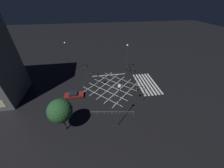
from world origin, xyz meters
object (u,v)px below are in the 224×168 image
traffic_light_se_cross (128,66)px  traffic_light_median_north (93,77)px  street_lamp_far (119,98)px  traffic_light_sw_cross (140,90)px  street_lamp_east (67,53)px  street_tree_near (60,111)px  street_lamp_west (127,52)px  traffic_light_ne_main (87,68)px  waiting_car (74,95)px  traffic_light_median_south (135,74)px

traffic_light_se_cross → traffic_light_median_north: bearing=29.6°
street_lamp_far → traffic_light_median_north: bearing=17.4°
traffic_light_sw_cross → street_lamp_east: street_lamp_east is taller
traffic_light_sw_cross → street_tree_near: street_tree_near is taller
street_lamp_west → traffic_light_median_north: bearing=125.2°
street_lamp_east → street_lamp_far: size_ratio=0.99×
traffic_light_ne_main → street_lamp_east: (3.84, 5.59, 3.51)m
traffic_light_sw_cross → waiting_car: 15.64m
traffic_light_median_south → street_lamp_west: street_lamp_west is taller
street_lamp_west → waiting_car: size_ratio=1.92×
traffic_light_ne_main → street_lamp_east: 7.64m
traffic_light_ne_main → street_lamp_east: bearing=-124.5°
traffic_light_se_cross → street_lamp_east: street_lamp_east is taller
street_lamp_far → street_tree_near: 9.73m
traffic_light_sw_cross → traffic_light_median_north: bearing=-35.1°
street_lamp_far → waiting_car: street_lamp_far is taller
street_lamp_west → waiting_car: street_lamp_west is taller
traffic_light_median_south → traffic_light_median_north: bearing=0.1°
traffic_light_median_north → waiting_car: bearing=-146.9°
traffic_light_median_south → street_tree_near: bearing=36.5°
traffic_light_ne_main → street_lamp_west: (1.43, -12.10, 3.75)m
traffic_light_ne_main → waiting_car: traffic_light_ne_main is taller
traffic_light_se_cross → street_lamp_west: street_lamp_west is taller
traffic_light_ne_main → street_tree_near: 18.79m
traffic_light_ne_main → traffic_light_se_cross: size_ratio=1.20×
traffic_light_sw_cross → waiting_car: bearing=-15.0°
street_lamp_east → street_lamp_west: (-2.41, -17.69, 0.24)m
street_lamp_east → street_tree_near: street_lamp_east is taller
traffic_light_median_north → street_lamp_west: 13.40m
street_lamp_east → waiting_car: bearing=-170.2°
traffic_light_median_south → traffic_light_median_north: 11.01m
street_lamp_west → street_lamp_far: (-20.36, 6.60, 0.34)m
traffic_light_median_south → street_lamp_east: street_lamp_east is taller
traffic_light_median_south → traffic_light_median_north: (-0.03, 11.01, 0.07)m
traffic_light_se_cross → street_lamp_east: 18.86m
street_lamp_east → street_lamp_west: size_ratio=1.09×
waiting_car → traffic_light_ne_main: bearing=70.1°
traffic_light_median_north → street_tree_near: 13.44m
traffic_light_median_south → traffic_light_se_cross: 6.29m
traffic_light_sw_cross → traffic_light_median_south: 7.20m
street_lamp_far → street_tree_near: bearing=85.8°
traffic_light_median_south → waiting_car: bearing=11.3°
street_lamp_far → traffic_light_sw_cross: bearing=-46.5°
traffic_light_se_cross → street_lamp_west: bearing=-72.9°
traffic_light_median_north → street_lamp_east: street_lamp_east is taller
traffic_light_se_cross → street_tree_near: size_ratio=0.47×
traffic_light_median_north → street_lamp_west: bearing=35.2°
traffic_light_median_north → traffic_light_ne_main: bearing=103.6°
street_lamp_east → waiting_car: (-13.04, -2.26, -5.68)m
traffic_light_sw_cross → street_lamp_west: bearing=-92.1°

